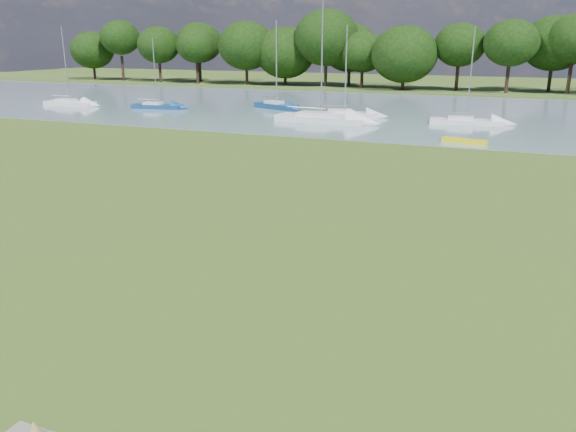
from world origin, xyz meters
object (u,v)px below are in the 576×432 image
at_px(sailboat_3, 466,120).
at_px(sailboat_8, 344,113).
at_px(sailboat_5, 69,101).
at_px(sailboat_6, 276,104).
at_px(sailboat_1, 320,116).
at_px(sailboat_4, 156,105).
at_px(kayak, 464,141).

distance_m(sailboat_3, sailboat_8, 11.46).
bearing_deg(sailboat_5, sailboat_8, 1.04).
bearing_deg(sailboat_6, sailboat_8, -1.65).
distance_m(sailboat_1, sailboat_6, 11.31).
bearing_deg(sailboat_4, sailboat_3, -10.25).
distance_m(sailboat_4, sailboat_6, 13.35).
bearing_deg(sailboat_5, sailboat_1, -5.20).
distance_m(kayak, sailboat_4, 35.36).
height_order(sailboat_5, sailboat_8, sailboat_5).
xyz_separation_m(kayak, sailboat_4, (-33.95, 9.87, 0.26)).
height_order(sailboat_6, sailboat_8, sailboat_6).
bearing_deg(kayak, sailboat_1, 164.24).
distance_m(kayak, sailboat_5, 46.09).
distance_m(sailboat_1, sailboat_4, 20.58).
bearing_deg(sailboat_5, sailboat_6, 12.78).
xyz_separation_m(kayak, sailboat_1, (-13.63, 6.69, 0.35)).
xyz_separation_m(sailboat_6, sailboat_8, (9.18, -4.57, -0.03)).
bearing_deg(sailboat_6, kayak, -9.60).
relative_size(kayak, sailboat_3, 0.39).
height_order(sailboat_1, sailboat_6, sailboat_1).
distance_m(sailboat_1, sailboat_3, 13.22).
bearing_deg(sailboat_8, sailboat_3, -18.01).
height_order(sailboat_4, sailboat_6, sailboat_6).
bearing_deg(sailboat_1, sailboat_4, 176.27).
bearing_deg(sailboat_5, kayak, -12.43).
relative_size(kayak, sailboat_8, 0.38).
bearing_deg(kayak, sailboat_4, 174.18).
height_order(sailboat_1, sailboat_5, sailboat_1).
distance_m(sailboat_5, sailboat_6, 24.48).
xyz_separation_m(sailboat_4, sailboat_6, (12.42, 4.90, 0.12)).
bearing_deg(kayak, sailboat_5, 179.49).
xyz_separation_m(sailboat_3, sailboat_8, (-11.46, -0.06, 0.09)).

